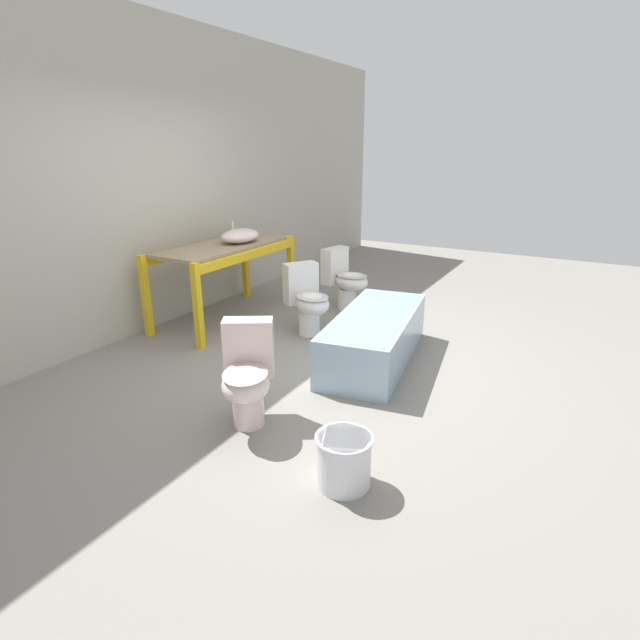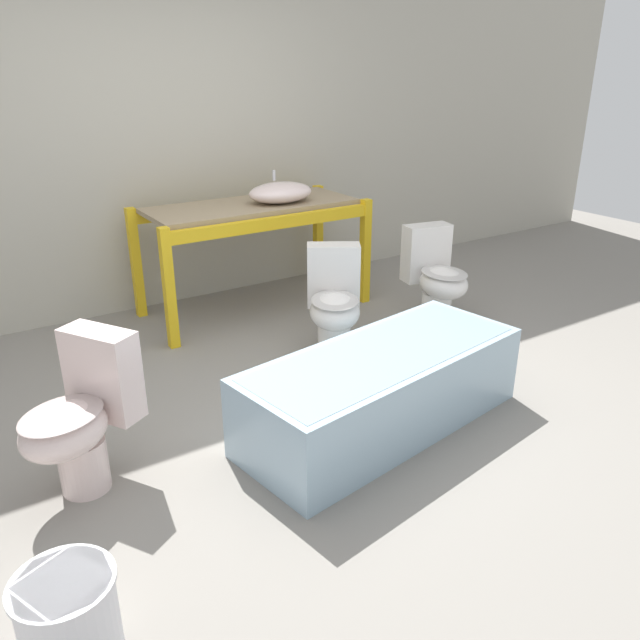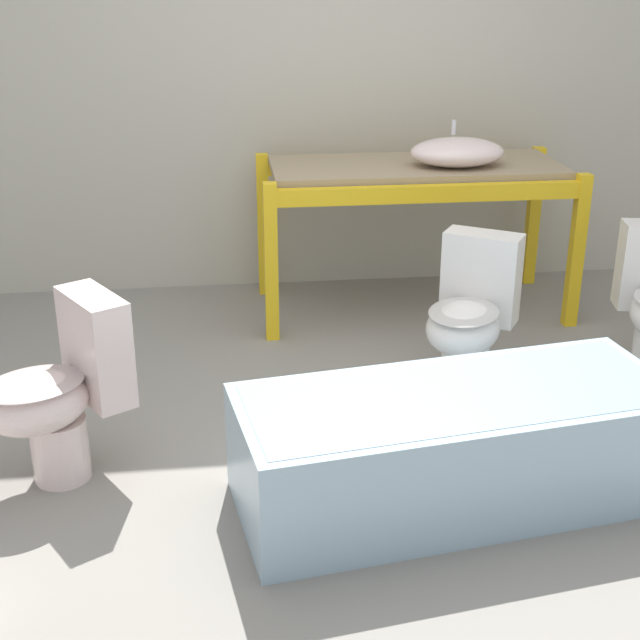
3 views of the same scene
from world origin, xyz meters
name	(u,v)px [view 3 (image 3 of 3)]	position (x,y,z in m)	size (l,w,h in m)	color
ground_plane	(355,438)	(0.00, 0.00, 0.00)	(12.00, 12.00, 0.00)	gray
warehouse_wall_rear	(305,20)	(0.00, 2.06, 1.60)	(10.80, 0.08, 3.20)	#B2AD9E
shelving_rack	(415,187)	(0.56, 1.49, 0.74)	(1.76, 0.78, 0.87)	yellow
sink_basin	(457,152)	(0.77, 1.40, 0.95)	(0.52, 0.36, 0.24)	silver
bathtub_main	(456,439)	(0.31, -0.49, 0.26)	(1.73, 0.89, 0.45)	#99B7CC
toilet_near	(61,391)	(-1.19, -0.16, 0.38)	(0.65, 0.58, 0.74)	silver
toilet_far	(469,317)	(0.60, 0.41, 0.38)	(0.59, 0.65, 0.74)	white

